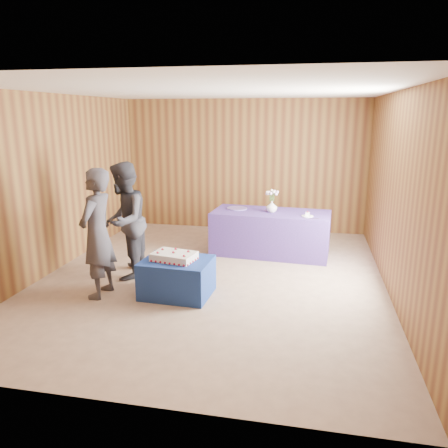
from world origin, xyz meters
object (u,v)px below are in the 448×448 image
(serving_table, at_px, (271,233))
(vase, at_px, (272,207))
(cake_table, at_px, (177,277))
(guest_right, at_px, (124,221))
(sheet_cake, at_px, (174,256))
(guest_left, at_px, (97,234))

(serving_table, bearing_deg, vase, -63.37)
(cake_table, bearing_deg, guest_right, 154.29)
(serving_table, height_order, guest_right, guest_right)
(vase, xyz_separation_m, guest_right, (-2.03, -1.53, 0.02))
(sheet_cake, bearing_deg, vase, 73.16)
(serving_table, relative_size, guest_right, 1.16)
(guest_right, bearing_deg, guest_left, -13.28)
(guest_right, bearing_deg, cake_table, 51.76)
(serving_table, relative_size, vase, 10.26)
(sheet_cake, height_order, vase, vase)
(cake_table, relative_size, guest_right, 0.52)
(cake_table, xyz_separation_m, vase, (1.07, 2.06, 0.60))
(cake_table, xyz_separation_m, sheet_cake, (-0.03, -0.01, 0.30))
(sheet_cake, xyz_separation_m, vase, (1.10, 2.06, 0.30))
(vase, height_order, guest_right, guest_right)
(vase, relative_size, guest_left, 0.11)
(guest_left, xyz_separation_m, guest_right, (0.05, 0.74, -0.00))
(serving_table, height_order, sheet_cake, serving_table)
(serving_table, distance_m, sheet_cake, 2.36)
(sheet_cake, distance_m, vase, 2.36)
(vase, xyz_separation_m, guest_left, (-2.08, -2.27, 0.02))
(guest_left, bearing_deg, guest_right, 177.90)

